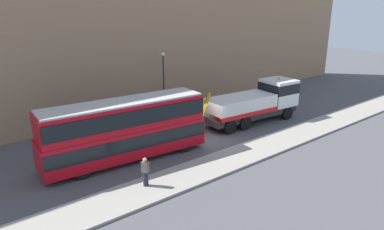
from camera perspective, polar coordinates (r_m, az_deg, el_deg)
name	(u,v)px	position (r m, az deg, el deg)	size (l,w,h in m)	color
ground_plane	(204,138)	(27.71, 1.95, -3.67)	(120.00, 120.00, 0.00)	#4C4C51
near_kerb	(244,154)	(24.90, 8.29, -6.24)	(60.00, 2.80, 0.15)	gray
building_facade	(141,25)	(33.01, -8.19, 14.03)	(60.00, 1.50, 16.00)	#9E7A5B
recovery_tow_truck	(256,102)	(31.40, 10.18, 2.04)	(10.23, 3.37, 3.67)	#2D2D2D
double_decker_bus	(125,128)	(23.64, -10.64, -2.06)	(11.18, 3.46, 4.06)	#B70C19
pedestrian_onlooker	(145,172)	(20.39, -7.46, -9.05)	(0.42, 0.48, 1.71)	#232333
street_lamp	(164,79)	(32.23, -4.55, 5.81)	(0.36, 0.36, 5.83)	#38383D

